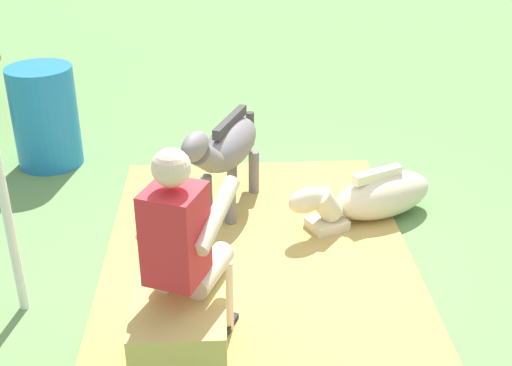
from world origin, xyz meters
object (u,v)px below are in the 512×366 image
at_px(pony_standing, 226,149).
at_px(pony_lying, 373,197).
at_px(water_barrel, 45,117).
at_px(person_seated, 186,245).
at_px(hay_bale, 181,339).

bearing_deg(pony_standing, pony_lying, -97.49).
xyz_separation_m(pony_lying, water_barrel, (1.19, 2.82, 0.28)).
height_order(pony_standing, water_barrel, water_barrel).
relative_size(person_seated, pony_lying, 1.05).
relative_size(hay_bale, pony_lying, 0.48).
relative_size(person_seated, pony_standing, 1.08).
bearing_deg(hay_bale, pony_lying, -39.72).
xyz_separation_m(person_seated, pony_lying, (1.58, -1.40, -0.58)).
relative_size(hay_bale, water_barrel, 0.68).
bearing_deg(person_seated, pony_standing, -7.69).
relative_size(pony_standing, pony_lying, 0.97).
relative_size(hay_bale, person_seated, 0.46).
relative_size(hay_bale, pony_standing, 0.50).
distance_m(hay_bale, water_barrel, 3.24).
xyz_separation_m(person_seated, water_barrel, (2.77, 1.42, -0.30)).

